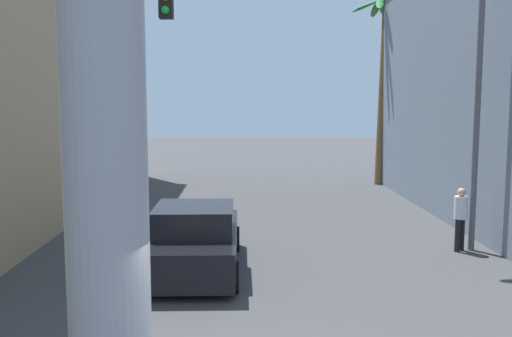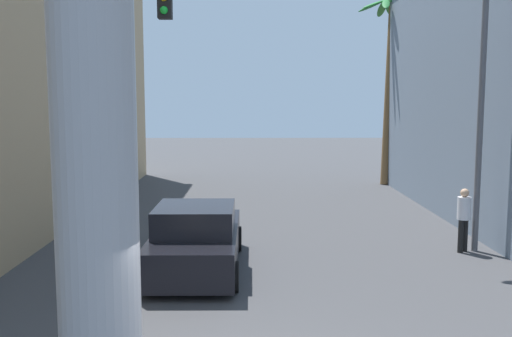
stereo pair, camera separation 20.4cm
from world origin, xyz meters
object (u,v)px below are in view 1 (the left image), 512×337
palm_tree_far_right (382,74)px  pedestrian_mid_right (461,214)px  car_lead (195,240)px  street_lamp (465,83)px  traffic_light_mast (14,75)px

palm_tree_far_right → pedestrian_mid_right: bearing=-94.1°
car_lead → palm_tree_far_right: (7.61, 13.78, 4.41)m
car_lead → palm_tree_far_right: 16.35m
palm_tree_far_right → pedestrian_mid_right: (-0.87, -12.26, -4.14)m
street_lamp → traffic_light_mast: bearing=-156.2°
street_lamp → palm_tree_far_right: palm_tree_far_right is taller
traffic_light_mast → pedestrian_mid_right: 11.04m
pedestrian_mid_right → palm_tree_far_right: bearing=85.9°
traffic_light_mast → pedestrian_mid_right: size_ratio=3.74×
palm_tree_far_right → pedestrian_mid_right: 12.97m
car_lead → palm_tree_far_right: bearing=61.1°
traffic_light_mast → palm_tree_far_right: (10.53, 16.42, 0.77)m
pedestrian_mid_right → car_lead: bearing=-167.3°
traffic_light_mast → car_lead: 5.36m
traffic_light_mast → car_lead: size_ratio=1.35×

